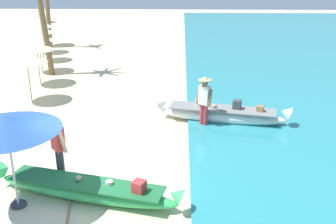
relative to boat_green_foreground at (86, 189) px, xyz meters
name	(u,v)px	position (x,y,z in m)	size (l,w,h in m)	color
ground_plane	(103,183)	(0.25, 0.67, -0.24)	(80.00, 80.00, 0.00)	beige
boat_green_foreground	(86,189)	(0.00, 0.00, 0.00)	(4.74, 1.72, 0.70)	#38B760
boat_white_midground	(222,114)	(3.62, 4.81, 0.06)	(4.63, 1.66, 0.83)	white
person_vendor_hatted	(204,98)	(2.96, 4.39, 0.79)	(0.57, 0.48, 1.78)	#B2383D
person_tourist_customer	(58,145)	(-0.82, 0.77, 0.75)	(0.53, 0.54, 1.75)	#333842
patio_umbrella_large	(6,124)	(-1.49, -0.36, 1.78)	(2.31, 2.31, 2.19)	#B7B7BC
parasol_row_0	(26,59)	(-3.80, 6.78, 1.51)	(1.60, 1.60, 1.91)	#8E6B47
parasol_row_1	(36,46)	(-4.25, 9.13, 1.51)	(1.60, 1.60, 1.91)	#8E6B47
parasol_row_2	(39,38)	(-4.90, 11.29, 1.51)	(1.60, 1.60, 1.91)	#8E6B47
parasol_row_3	(41,30)	(-5.64, 13.71, 1.51)	(1.60, 1.60, 1.91)	#8E6B47
parasol_row_4	(40,24)	(-6.39, 15.78, 1.51)	(1.60, 1.60, 1.91)	#8E6B47
parasol_row_5	(49,19)	(-6.62, 18.11, 1.51)	(1.60, 1.60, 1.91)	#8E6B47
paddle	(69,212)	(-0.26, -0.60, -0.21)	(0.54, 1.86, 0.05)	#8E6B47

